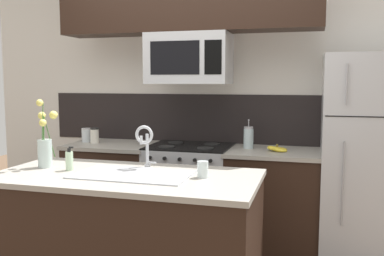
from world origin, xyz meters
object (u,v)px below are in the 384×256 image
at_px(dish_soap_bottle, 69,161).
at_px(drinking_glass, 203,169).
at_px(storage_jar_medium, 95,135).
at_px(stove_range, 190,194).
at_px(microwave, 189,59).
at_px(storage_jar_tall, 87,135).
at_px(banana_bunch, 277,149).
at_px(refrigerator, 371,159).
at_px(sink_faucet, 145,141).
at_px(flower_vase, 45,147).
at_px(french_press, 248,138).

xyz_separation_m(dish_soap_bottle, drinking_glass, (0.94, 0.03, -0.02)).
bearing_deg(dish_soap_bottle, drinking_glass, 2.11).
bearing_deg(storage_jar_medium, stove_range, 1.11).
xyz_separation_m(microwave, dish_soap_bottle, (-0.51, -1.21, -0.74)).
relative_size(storage_jar_tall, storage_jar_medium, 0.92).
bearing_deg(microwave, banana_bunch, -2.77).
relative_size(stove_range, refrigerator, 0.53).
bearing_deg(sink_faucet, dish_soap_bottle, -156.92).
distance_m(storage_jar_tall, sink_faucet, 1.51).
height_order(stove_range, flower_vase, flower_vase).
bearing_deg(banana_bunch, french_press, 155.84).
distance_m(storage_jar_medium, drinking_glass, 1.84).
distance_m(microwave, banana_bunch, 1.13).
distance_m(stove_range, french_press, 0.77).
xyz_separation_m(stove_range, storage_jar_tall, (-1.09, 0.04, 0.52)).
relative_size(french_press, flower_vase, 0.55).
distance_m(dish_soap_bottle, drinking_glass, 0.94).
height_order(french_press, sink_faucet, sink_faucet).
xyz_separation_m(microwave, french_press, (0.54, 0.08, -0.71)).
bearing_deg(dish_soap_bottle, storage_jar_tall, 114.67).
bearing_deg(stove_range, storage_jar_medium, -178.89).
relative_size(storage_jar_medium, flower_vase, 0.31).
bearing_deg(french_press, sink_faucet, -117.48).
bearing_deg(banana_bunch, microwave, 177.23).
bearing_deg(drinking_glass, stove_range, 109.71).
height_order(stove_range, banana_bunch, banana_bunch).
bearing_deg(storage_jar_tall, drinking_glass, -39.17).
distance_m(stove_range, banana_bunch, 0.93).
height_order(refrigerator, dish_soap_bottle, refrigerator).
relative_size(microwave, storage_jar_medium, 4.91).
height_order(stove_range, drinking_glass, drinking_glass).
relative_size(microwave, drinking_glass, 7.03).
height_order(storage_jar_tall, dish_soap_bottle, dish_soap_bottle).
bearing_deg(banana_bunch, sink_faucet, -130.68).
relative_size(storage_jar_tall, drinking_glass, 1.31).
bearing_deg(sink_faucet, storage_jar_tall, 134.75).
xyz_separation_m(storage_jar_medium, dish_soap_bottle, (0.47, -1.22, -0.01)).
relative_size(storage_jar_medium, banana_bunch, 0.79).
xyz_separation_m(stove_range, flower_vase, (-0.73, -1.19, 0.59)).
xyz_separation_m(french_press, drinking_glass, (-0.11, -1.26, -0.05)).
distance_m(refrigerator, banana_bunch, 0.78).
bearing_deg(microwave, sink_faucet, -91.69).
xyz_separation_m(storage_jar_medium, drinking_glass, (1.41, -1.18, -0.02)).
relative_size(storage_jar_medium, drinking_glass, 1.43).
bearing_deg(stove_range, storage_jar_tall, 177.91).
xyz_separation_m(stove_range, storage_jar_medium, (-0.98, -0.02, 0.52)).
bearing_deg(refrigerator, microwave, -178.51).
relative_size(stove_range, flower_vase, 1.92).
bearing_deg(dish_soap_bottle, banana_bunch, 41.84).
relative_size(refrigerator, flower_vase, 3.58).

